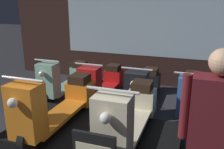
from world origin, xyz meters
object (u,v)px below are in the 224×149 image
(scooter_display_left, at_px, (56,103))
(scooter_display_right, at_px, (129,115))
(scooter_backrow_3, at_px, (190,93))
(person_right_browsing, at_px, (214,129))
(scooter_backrow_2, at_px, (144,88))
(scooter_backrow_1, at_px, (102,83))
(scooter_backrow_0, at_px, (65,78))

(scooter_display_left, xyz_separation_m, scooter_display_right, (1.04, 0.00, 0.00))
(scooter_backrow_3, relative_size, person_right_browsing, 1.08)
(scooter_display_left, distance_m, scooter_backrow_2, 1.99)
(scooter_backrow_1, height_order, scooter_backrow_2, same)
(person_right_browsing, bearing_deg, scooter_backrow_0, 139.08)
(scooter_backrow_0, xyz_separation_m, scooter_backrow_1, (0.87, 0.00, 0.00))
(scooter_backrow_2, height_order, scooter_backrow_3, same)
(scooter_backrow_1, bearing_deg, scooter_display_right, -58.99)
(scooter_display_left, distance_m, scooter_backrow_3, 2.49)
(person_right_browsing, bearing_deg, scooter_display_right, 142.88)
(scooter_backrow_1, relative_size, scooter_backrow_3, 1.00)
(scooter_display_right, relative_size, scooter_backrow_1, 1.00)
(scooter_backrow_0, bearing_deg, scooter_backrow_2, 0.00)
(scooter_display_left, bearing_deg, person_right_browsing, -19.63)
(scooter_display_right, xyz_separation_m, scooter_backrow_3, (0.67, 1.79, -0.28))
(scooter_display_right, xyz_separation_m, scooter_backrow_2, (-0.20, 1.79, -0.28))
(scooter_backrow_1, bearing_deg, scooter_display_left, -88.74)
(scooter_backrow_0, height_order, scooter_backrow_2, same)
(scooter_display_left, height_order, scooter_backrow_2, scooter_display_left)
(scooter_backrow_0, distance_m, scooter_backrow_1, 0.87)
(scooter_display_right, relative_size, scooter_backrow_0, 1.00)
(scooter_backrow_3, xyz_separation_m, person_right_browsing, (0.25, -2.49, 0.62))
(scooter_display_left, bearing_deg, scooter_backrow_0, 116.99)
(scooter_display_right, bearing_deg, person_right_browsing, -37.12)
(scooter_backrow_2, bearing_deg, scooter_backrow_3, 0.00)
(scooter_display_left, xyz_separation_m, scooter_backrow_1, (-0.04, 1.79, -0.28))
(scooter_display_left, distance_m, scooter_backrow_0, 2.03)
(scooter_display_left, xyz_separation_m, scooter_backrow_0, (-0.91, 1.79, -0.28))
(scooter_backrow_2, relative_size, person_right_browsing, 1.08)
(scooter_backrow_1, xyz_separation_m, scooter_backrow_2, (0.87, 0.00, 0.00))
(scooter_display_left, xyz_separation_m, scooter_backrow_2, (0.83, 1.79, -0.28))
(scooter_display_left, height_order, scooter_backrow_0, scooter_display_left)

